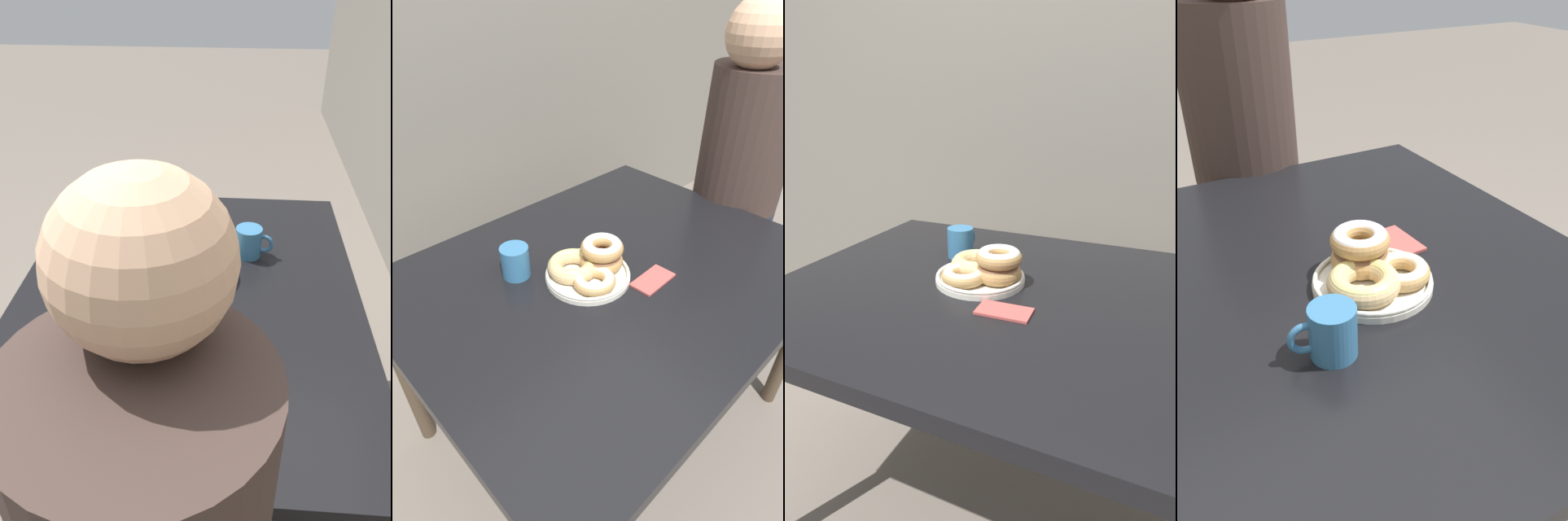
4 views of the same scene
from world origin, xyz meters
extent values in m
cube|color=slate|center=(0.00, 1.12, 1.30)|extent=(8.00, 0.05, 2.60)
cube|color=black|center=(0.00, 0.13, 0.70)|extent=(1.18, 0.94, 0.04)
cylinder|color=#473828|center=(-0.53, 0.54, 0.34)|extent=(0.05, 0.05, 0.68)
cylinder|color=silver|center=(-0.08, 0.14, 0.73)|extent=(0.24, 0.24, 0.01)
torus|color=silver|center=(-0.08, 0.14, 0.74)|extent=(0.23, 0.23, 0.01)
torus|color=#B2844C|center=(-0.03, 0.14, 0.76)|extent=(0.16, 0.16, 0.04)
torus|color=brown|center=(-0.03, 0.14, 0.76)|extent=(0.15, 0.15, 0.03)
torus|color=#D6B27A|center=(-0.10, 0.18, 0.76)|extent=(0.19, 0.19, 0.04)
torus|color=#E0D17F|center=(-0.10, 0.18, 0.76)|extent=(0.18, 0.18, 0.03)
torus|color=tan|center=(-0.10, 0.09, 0.75)|extent=(0.16, 0.16, 0.04)
torus|color=silver|center=(-0.10, 0.09, 0.76)|extent=(0.15, 0.15, 0.03)
torus|color=#B2844C|center=(-0.03, 0.14, 0.80)|extent=(0.14, 0.14, 0.04)
torus|color=white|center=(-0.03, 0.14, 0.80)|extent=(0.13, 0.13, 0.03)
cylinder|color=teal|center=(-0.21, 0.29, 0.77)|extent=(0.08, 0.08, 0.09)
cylinder|color=#382114|center=(-0.21, 0.29, 0.81)|extent=(0.06, 0.06, 0.00)
torus|color=teal|center=(-0.21, 0.34, 0.77)|extent=(0.02, 0.06, 0.06)
cube|color=#BC4C47|center=(0.04, 0.01, 0.72)|extent=(0.13, 0.07, 0.01)
camera|label=1|loc=(1.09, 0.23, 1.56)|focal=35.00mm
camera|label=2|loc=(-0.70, -0.50, 1.43)|focal=28.00mm
camera|label=3|loc=(0.33, -0.76, 1.16)|focal=28.00mm
camera|label=4|loc=(-0.79, 0.55, 1.30)|focal=35.00mm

